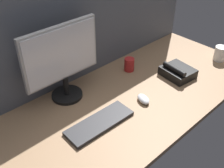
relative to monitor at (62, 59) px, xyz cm
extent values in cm
cube|color=#8C6B4C|center=(25.57, -25.14, -26.06)|extent=(180.00, 80.00, 3.00)
cube|color=#565B66|center=(25.57, 12.36, 12.52)|extent=(180.00, 5.00, 74.16)
cylinder|color=black|center=(0.00, -0.64, -23.66)|extent=(18.00, 18.00, 1.80)
cylinder|color=black|center=(0.00, -0.64, -17.26)|extent=(3.20, 3.20, 11.00)
cube|color=#B7B7B7|center=(0.00, 0.36, 3.78)|extent=(45.81, 2.40, 31.07)
cube|color=white|center=(0.00, -1.04, 3.78)|extent=(43.41, 0.60, 28.67)
cube|color=#262628|center=(-1.57, -31.51, -23.56)|extent=(37.32, 13.94, 2.00)
ellipsoid|color=silver|center=(28.93, -34.44, -22.86)|extent=(8.39, 10.89, 3.40)
cylinder|color=red|center=(46.82, -5.85, -20.17)|extent=(6.57, 6.57, 8.77)
cylinder|color=white|center=(103.04, -40.14, -19.41)|extent=(8.15, 8.15, 10.29)
torus|color=white|center=(107.91, -40.14, -18.89)|extent=(5.53, 1.00, 5.53)
cube|color=black|center=(64.87, -32.01, -21.76)|extent=(18.95, 20.73, 5.60)
cylinder|color=black|center=(60.19, -32.01, -17.36)|extent=(5.03, 17.35, 3.20)
camera|label=1|loc=(-66.24, -109.93, 73.94)|focal=43.42mm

